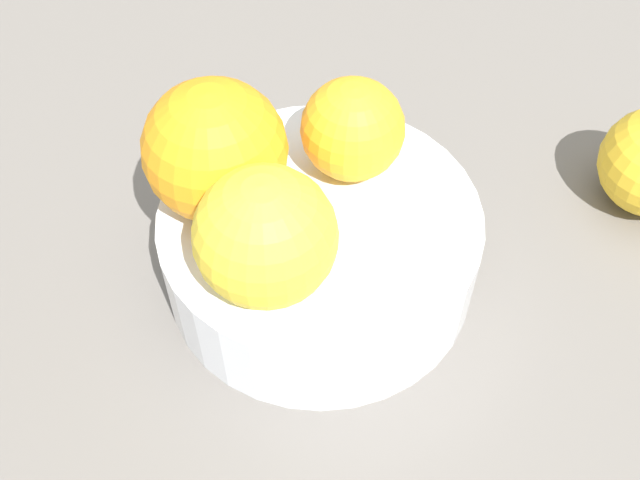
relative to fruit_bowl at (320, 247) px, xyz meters
The scene contains 5 objects.
ground_plane 3.84cm from the fruit_bowl, ahead, with size 110.00×110.00×2.00cm, color #66605B.
fruit_bowl is the anchor object (origin of this frame).
orange_in_bowl_0 7.62cm from the fruit_bowl, 149.76° to the right, with size 6.25×6.25×6.25cm, color #F9A823.
orange_in_bowl_1 8.81cm from the fruit_bowl, 25.52° to the left, with size 7.60×7.60×7.60cm, color yellow.
orange_in_bowl_2 9.36cm from the fruit_bowl, 45.38° to the right, with size 8.23×8.23×8.23cm, color orange.
Camera 1 is at (16.43, 24.47, 40.32)cm, focal length 43.18 mm.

